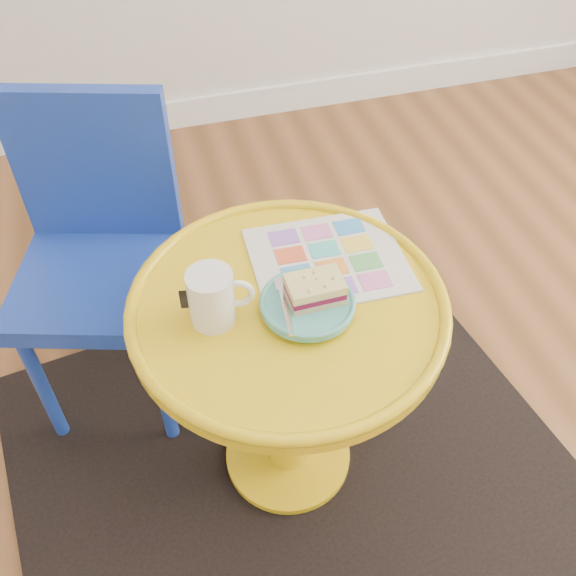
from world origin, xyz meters
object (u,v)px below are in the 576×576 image
object	(u,v)px
side_table	(288,356)
plate	(307,304)
mug	(213,296)
chair	(99,246)
newspaper	(328,259)

from	to	relation	value
side_table	plate	size ratio (longest dim) A/B	3.46
mug	plate	xyz separation A→B (m)	(0.17, -0.03, -0.04)
chair	plate	world-z (taller)	chair
side_table	chair	xyz separation A→B (m)	(-0.34, 0.39, 0.05)
newspaper	plate	distance (m)	0.14
plate	chair	bearing A→B (deg)	131.42
newspaper	mug	size ratio (longest dim) A/B	2.53
side_table	plate	distance (m)	0.18
chair	newspaper	distance (m)	0.55
side_table	plate	world-z (taller)	plate
newspaper	mug	world-z (taller)	mug
chair	side_table	bearing A→B (deg)	-31.20
newspaper	plate	size ratio (longest dim) A/B	1.73
side_table	newspaper	world-z (taller)	newspaper
newspaper	plate	bearing A→B (deg)	-122.19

